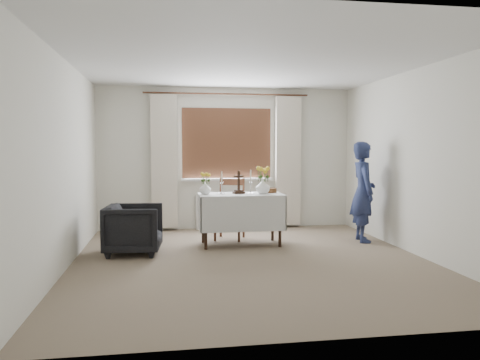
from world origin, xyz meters
The scene contains 12 objects.
ground centered at (0.00, 0.00, 0.00)m, with size 5.00×5.00×0.00m, color #807058.
altar_table centered at (0.02, 1.01, 0.38)m, with size 1.24×0.64×0.76m, color silver.
wooden_chair centered at (-0.09, 1.47, 0.48)m, with size 0.44×0.44×0.96m, color #582D1E, non-canonical shape.
armchair centered at (-1.51, 0.67, 0.34)m, with size 0.72×0.74×0.68m, color black.
person centered at (1.92, 0.99, 0.77)m, with size 0.56×0.37×1.54m, color navy.
radiator centered at (0.00, 2.42, 0.30)m, with size 1.10×0.10×0.60m, color silver.
wooden_cross centered at (-0.01, 1.05, 0.93)m, with size 0.16×0.11×0.34m, color black, non-canonical shape.
candlestick_left centered at (-0.26, 1.05, 0.93)m, with size 0.10×0.10×0.33m, color silver, non-canonical shape.
candlestick_right centered at (0.17, 1.01, 0.94)m, with size 0.10×0.10×0.35m, color silver, non-canonical shape.
flower_vase_left centered at (-0.51, 1.03, 0.85)m, with size 0.17×0.17×0.18m, color white.
flower_vase_right centered at (0.34, 0.97, 0.87)m, with size 0.21×0.21×0.22m, color white.
wicker_basket centered at (0.50, 1.14, 0.80)m, with size 0.18×0.18×0.07m, color brown.
Camera 1 is at (-1.06, -5.78, 1.45)m, focal length 35.00 mm.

